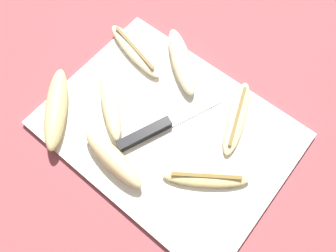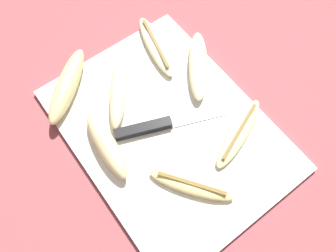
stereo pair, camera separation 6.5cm
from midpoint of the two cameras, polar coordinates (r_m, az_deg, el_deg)
ground_plane at (r=0.67m, az=2.76°, el=-1.09°), size 4.00×4.00×0.00m
cutting_board at (r=0.66m, az=2.78°, el=-0.88°), size 0.48×0.35×0.01m
knife at (r=0.65m, az=0.05°, el=-0.42°), size 0.10×0.22×0.02m
banana_cream_curved at (r=0.67m, az=-5.99°, el=5.49°), size 0.15×0.12×0.03m
banana_golden_short at (r=0.61m, az=7.18°, el=-10.45°), size 0.15×0.12×0.02m
banana_spotted_left at (r=0.70m, az=-14.69°, el=6.60°), size 0.15×0.17×0.04m
banana_ripe_center at (r=0.66m, az=14.94°, el=-1.45°), size 0.10×0.17×0.02m
banana_mellow_near at (r=0.63m, az=-7.79°, el=-3.73°), size 0.16×0.05×0.04m
banana_pale_long at (r=0.75m, az=0.38°, el=13.52°), size 0.18×0.08×0.02m
banana_bright_far at (r=0.72m, az=7.90°, el=10.18°), size 0.16×0.14×0.03m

